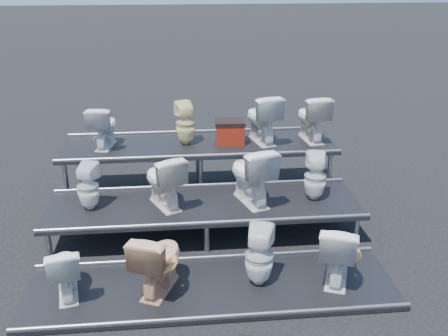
{
  "coord_description": "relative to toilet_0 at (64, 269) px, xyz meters",
  "views": [
    {
      "loc": [
        -0.32,
        -6.05,
        3.49
      ],
      "look_at": [
        0.28,
        0.1,
        0.93
      ],
      "focal_mm": 40.0,
      "sensor_mm": 36.0,
      "label": 1
    }
  ],
  "objects": [
    {
      "name": "ground",
      "position": [
        1.61,
        1.3,
        -0.38
      ],
      "size": [
        80.0,
        80.0,
        0.0
      ],
      "primitive_type": "plane",
      "color": "black",
      "rests_on": "ground"
    },
    {
      "name": "toilet_5",
      "position": [
        1.08,
        1.3,
        0.45
      ],
      "size": [
        0.68,
        0.83,
        0.73
      ],
      "primitive_type": "imported",
      "rotation": [
        0.0,
        0.0,
        3.58
      ],
      "color": "silver",
      "rests_on": "tier_mid"
    },
    {
      "name": "toilet_2",
      "position": [
        2.15,
        0.0,
        0.04
      ],
      "size": [
        0.41,
        0.42,
        0.72
      ],
      "primitive_type": "imported",
      "rotation": [
        0.0,
        0.0,
        2.82
      ],
      "color": "white",
      "rests_on": "tier_front"
    },
    {
      "name": "tier_back",
      "position": [
        1.61,
        2.6,
        0.05
      ],
      "size": [
        4.2,
        1.2,
        0.86
      ],
      "primitive_type": "cube",
      "color": "black",
      "rests_on": "ground"
    },
    {
      "name": "red_crate",
      "position": [
        2.1,
        2.58,
        0.64
      ],
      "size": [
        0.46,
        0.38,
        0.32
      ],
      "primitive_type": "cube",
      "rotation": [
        0.0,
        0.0,
        -0.06
      ],
      "color": "maroon",
      "rests_on": "tier_back"
    },
    {
      "name": "toilet_10",
      "position": [
        2.6,
        2.6,
        0.87
      ],
      "size": [
        0.59,
        0.83,
        0.77
      ],
      "primitive_type": "imported",
      "rotation": [
        0.0,
        0.0,
        3.37
      ],
      "color": "white",
      "rests_on": "tier_back"
    },
    {
      "name": "toilet_7",
      "position": [
        3.13,
        1.3,
        0.41
      ],
      "size": [
        0.35,
        0.36,
        0.67
      ],
      "primitive_type": "imported",
      "rotation": [
        0.0,
        0.0,
        2.96
      ],
      "color": "white",
      "rests_on": "tier_mid"
    },
    {
      "name": "toilet_9",
      "position": [
        1.41,
        2.6,
        0.82
      ],
      "size": [
        0.37,
        0.37,
        0.67
      ],
      "primitive_type": "imported",
      "rotation": [
        0.0,
        0.0,
        3.39
      ],
      "color": "#EEE59A",
      "rests_on": "tier_back"
    },
    {
      "name": "tier_mid",
      "position": [
        1.61,
        1.3,
        -0.15
      ],
      "size": [
        4.2,
        1.2,
        0.46
      ],
      "primitive_type": "cube",
      "color": "black",
      "rests_on": "ground"
    },
    {
      "name": "toilet_1",
      "position": [
        1.02,
        0.0,
        0.06
      ],
      "size": [
        0.68,
        0.84,
        0.75
      ],
      "primitive_type": "imported",
      "rotation": [
        0.0,
        0.0,
        2.74
      ],
      "color": "tan",
      "rests_on": "tier_front"
    },
    {
      "name": "tier_front",
      "position": [
        1.61,
        0.0,
        -0.35
      ],
      "size": [
        4.2,
        1.2,
        0.06
      ],
      "primitive_type": "cube",
      "color": "black",
      "rests_on": "ground"
    },
    {
      "name": "toilet_8",
      "position": [
        0.18,
        2.6,
        0.81
      ],
      "size": [
        0.46,
        0.69,
        0.65
      ],
      "primitive_type": "imported",
      "rotation": [
        0.0,
        0.0,
        2.98
      ],
      "color": "white",
      "rests_on": "tier_back"
    },
    {
      "name": "toilet_4",
      "position": [
        0.1,
        1.3,
        0.4
      ],
      "size": [
        0.36,
        0.36,
        0.64
      ],
      "primitive_type": "imported",
      "rotation": [
        0.0,
        0.0,
        2.84
      ],
      "color": "white",
      "rests_on": "tier_mid"
    },
    {
      "name": "toilet_11",
      "position": [
        3.39,
        2.6,
        0.85
      ],
      "size": [
        0.49,
        0.76,
        0.74
      ],
      "primitive_type": "imported",
      "rotation": [
        0.0,
        0.0,
        3.26
      ],
      "color": "silver",
      "rests_on": "tier_back"
    },
    {
      "name": "toilet_3",
      "position": [
        3.07,
        0.0,
        0.05
      ],
      "size": [
        0.65,
        0.83,
        0.75
      ],
      "primitive_type": "imported",
      "rotation": [
        0.0,
        0.0,
        2.78
      ],
      "color": "white",
      "rests_on": "tier_front"
    },
    {
      "name": "toilet_6",
      "position": [
        2.24,
        1.3,
        0.49
      ],
      "size": [
        0.68,
        0.89,
        0.81
      ],
      "primitive_type": "imported",
      "rotation": [
        0.0,
        0.0,
        3.46
      ],
      "color": "white",
      "rests_on": "tier_mid"
    },
    {
      "name": "toilet_0",
      "position": [
        0.0,
        0.0,
        0.0
      ],
      "size": [
        0.48,
        0.69,
        0.64
      ],
      "primitive_type": "imported",
      "rotation": [
        0.0,
        0.0,
        3.35
      ],
      "color": "white",
      "rests_on": "tier_front"
    }
  ]
}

